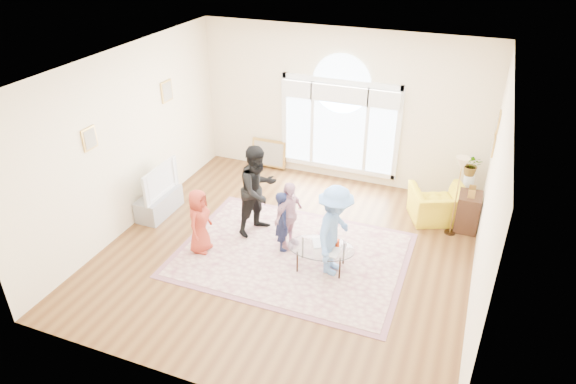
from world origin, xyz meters
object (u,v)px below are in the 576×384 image
at_px(area_rug, 292,255).
at_px(tv_console, 159,204).
at_px(television, 156,180).
at_px(armchair, 438,205).
at_px(coffee_table, 321,248).

xyz_separation_m(area_rug, tv_console, (-2.86, 0.36, 0.20)).
distance_m(television, armchair, 5.28).
bearing_deg(coffee_table, armchair, 47.69).
distance_m(tv_console, television, 0.51).
xyz_separation_m(area_rug, coffee_table, (0.57, -0.17, 0.39)).
bearing_deg(television, armchair, 18.63).
height_order(area_rug, television, television).
distance_m(area_rug, television, 2.96).
xyz_separation_m(television, coffee_table, (3.42, -0.53, -0.32)).
bearing_deg(coffee_table, television, 164.25).
distance_m(area_rug, armchair, 2.97).
height_order(tv_console, television, television).
bearing_deg(area_rug, coffee_table, -17.01).
bearing_deg(area_rug, tv_console, 172.86).
height_order(area_rug, tv_console, tv_console).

